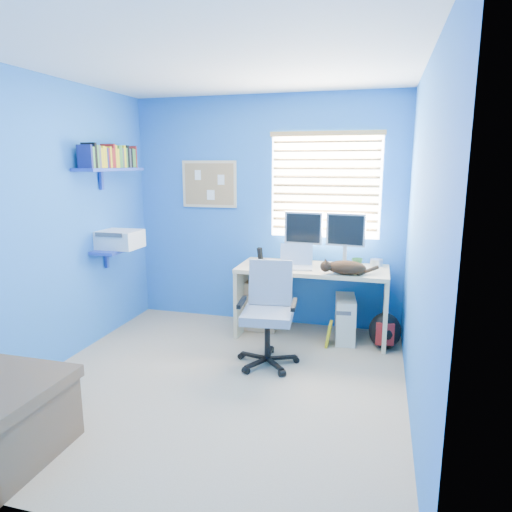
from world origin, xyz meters
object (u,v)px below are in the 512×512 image
(office_chair, at_px, (268,326))
(cat, at_px, (346,267))
(tower_pc, at_px, (345,319))
(desk, at_px, (312,302))
(laptop, at_px, (296,258))

(office_chair, bearing_deg, cat, 39.96)
(cat, xyz_separation_m, office_chair, (-0.63, -0.53, -0.46))
(office_chair, bearing_deg, tower_pc, 49.42)
(desk, height_order, tower_pc, desk)
(desk, distance_m, office_chair, 0.81)
(desk, xyz_separation_m, tower_pc, (0.35, -0.02, -0.14))
(laptop, height_order, office_chair, laptop)
(laptop, relative_size, cat, 0.88)
(laptop, distance_m, office_chair, 0.84)
(desk, distance_m, laptop, 0.51)
(tower_pc, bearing_deg, desk, 169.11)
(tower_pc, bearing_deg, laptop, -178.09)
(laptop, bearing_deg, office_chair, -109.32)
(laptop, distance_m, tower_pc, 0.81)
(laptop, bearing_deg, desk, 24.86)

